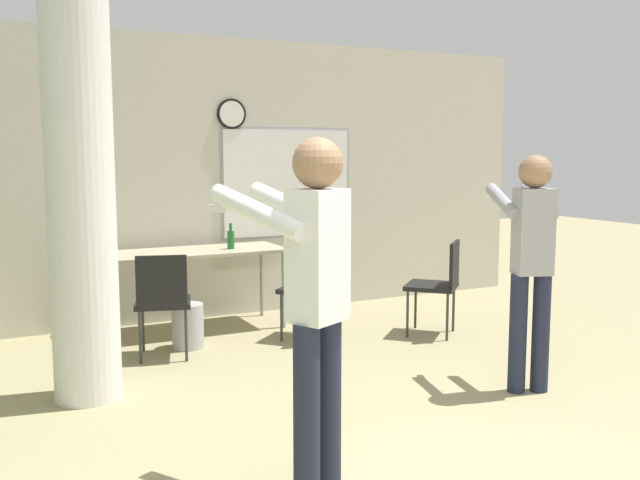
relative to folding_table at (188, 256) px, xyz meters
The scene contains 10 objects.
wall_back 0.86m from the folding_table, 77.76° to the left, with size 8.00×0.15×2.80m.
support_pillar 2.00m from the folding_table, 127.68° to the right, with size 0.45×0.45×2.80m.
folding_table is the anchor object (origin of this frame).
bottle_on_table 0.42m from the folding_table, ahead, with size 0.07×0.07×0.24m.
waste_bin 0.79m from the folding_table, 107.85° to the right, with size 0.27×0.27×0.38m.
chair_table_left 0.94m from the folding_table, 119.41° to the right, with size 0.55×0.55×0.87m.
chair_mid_room 2.33m from the folding_table, 30.29° to the right, with size 0.62×0.62×0.87m.
chair_table_right 1.24m from the folding_table, 40.56° to the right, with size 0.62×0.62×0.87m.
person_playing_front 3.46m from the folding_table, 96.36° to the right, with size 0.58×0.70×1.74m.
person_playing_side 3.18m from the folding_table, 58.64° to the right, with size 0.52×0.69×1.66m.
Camera 1 is at (-1.93, -1.86, 1.68)m, focal length 40.00 mm.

